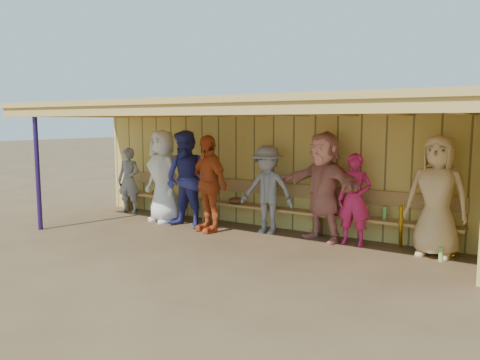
# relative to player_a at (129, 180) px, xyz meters

# --- Properties ---
(ground) EXTENTS (90.00, 90.00, 0.00)m
(ground) POSITION_rel_player_a_xyz_m (3.38, -0.81, -0.77)
(ground) COLOR brown
(ground) RESTS_ON ground
(player_a) EXTENTS (0.63, 0.49, 1.54)m
(player_a) POSITION_rel_player_a_xyz_m (0.00, 0.00, 0.00)
(player_a) COLOR gray
(player_a) RESTS_ON ground
(player_b) EXTENTS (1.09, 0.86, 1.97)m
(player_b) POSITION_rel_player_a_xyz_m (1.36, -0.34, 0.21)
(player_b) COLOR white
(player_b) RESTS_ON ground
(player_c) EXTENTS (0.97, 0.76, 1.96)m
(player_c) POSITION_rel_player_a_xyz_m (2.14, -0.52, 0.21)
(player_c) COLOR navy
(player_c) RESTS_ON ground
(player_d) EXTENTS (1.20, 0.82, 1.88)m
(player_d) POSITION_rel_player_a_xyz_m (2.69, -0.54, 0.17)
(player_d) COLOR #CD5220
(player_d) RESTS_ON ground
(player_e) EXTENTS (1.12, 0.69, 1.69)m
(player_e) POSITION_rel_player_a_xyz_m (3.73, -0.05, 0.08)
(player_e) COLOR gray
(player_e) RESTS_ON ground
(player_f) EXTENTS (1.92, 1.20, 1.97)m
(player_f) POSITION_rel_player_a_xyz_m (4.85, 0.00, 0.22)
(player_f) COLOR #DE8A7D
(player_f) RESTS_ON ground
(player_g) EXTENTS (0.61, 0.42, 1.60)m
(player_g) POSITION_rel_player_a_xyz_m (5.43, 0.00, 0.03)
(player_g) COLOR #CD205E
(player_g) RESTS_ON ground
(player_h) EXTENTS (0.98, 0.66, 1.94)m
(player_h) POSITION_rel_player_a_xyz_m (6.75, 0.00, 0.20)
(player_h) COLOR #E3B980
(player_h) RESTS_ON ground
(dugout_structure) EXTENTS (8.80, 3.20, 2.50)m
(dugout_structure) POSITION_rel_player_a_xyz_m (3.77, -0.12, 0.93)
(dugout_structure) COLOR #DBC05D
(dugout_structure) RESTS_ON ground
(bench) EXTENTS (7.60, 0.34, 0.93)m
(bench) POSITION_rel_player_a_xyz_m (3.38, 0.31, -0.24)
(bench) COLOR tan
(bench) RESTS_ON ground
(dugout_equipment) EXTENTS (7.44, 0.62, 0.80)m
(dugout_equipment) POSITION_rel_player_a_xyz_m (2.13, 0.18, -0.28)
(dugout_equipment) COLOR gold
(dugout_equipment) RESTS_ON ground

